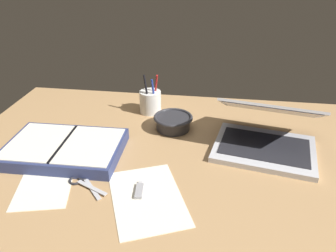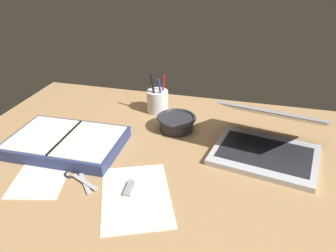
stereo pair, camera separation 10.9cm
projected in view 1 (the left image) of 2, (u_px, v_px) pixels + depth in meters
desk_top at (163, 159)px, 105.97cm from camera, size 140.00×100.00×2.00cm
laptop at (266, 135)px, 107.88cm from camera, size 37.04×35.36×18.78cm
bowl at (173, 122)px, 120.39cm from camera, size 14.48×14.48×5.28cm
pen_cup at (150, 102)px, 131.93cm from camera, size 8.60×8.60×16.57cm
planner at (64, 148)px, 106.12cm from camera, size 37.30×25.53×4.32cm
scissors at (83, 181)px, 94.15cm from camera, size 12.99×11.34×0.80cm
paper_sheet_front at (147, 198)px, 88.21cm from camera, size 27.46×31.97×0.16cm
paper_sheet_beside_planner at (46, 182)px, 93.92cm from camera, size 19.90×25.78×0.16cm
usb_drive at (139, 191)px, 90.16cm from camera, size 2.59×7.32×1.00cm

